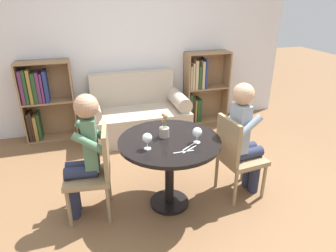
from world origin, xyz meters
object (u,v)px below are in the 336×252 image
bookshelf_left (42,100)px  person_left (83,153)px  chair_right (236,154)px  person_right (245,137)px  wine_glass_right (197,133)px  flower_vase (164,129)px  chair_left (95,169)px  couch (136,115)px  wine_glass_left (147,138)px  bookshelf_right (200,88)px

bookshelf_left → person_left: size_ratio=0.94×
person_left → chair_right: bearing=91.6°
person_right → wine_glass_right: size_ratio=8.22×
bookshelf_left → flower_vase: 2.33m
chair_left → bookshelf_left: bearing=-155.6°
chair_left → person_right: 1.52m
wine_glass_right → flower_vase: bearing=141.0°
couch → person_right: bearing=-65.7°
person_left → wine_glass_left: size_ratio=8.03×
chair_left → wine_glass_left: size_ratio=5.87×
chair_right → wine_glass_left: chair_right is taller
chair_right → person_left: bearing=78.2°
person_left → wine_glass_right: size_ratio=8.14×
bookshelf_left → wine_glass_left: (1.08, -2.12, 0.24)m
chair_left → person_left: 0.20m
person_right → bookshelf_right: bearing=-16.2°
couch → chair_right: size_ratio=1.67×
couch → bookshelf_left: (-1.32, 0.26, 0.30)m
bookshelf_left → chair_right: bookshelf_left is taller
bookshelf_left → wine_glass_left: 2.40m
wine_glass_right → wine_glass_left: bearing=178.8°
bookshelf_left → person_right: bearing=-43.7°
bookshelf_right → chair_left: (-1.85, -1.92, -0.07)m
couch → person_left: (-0.80, -1.64, 0.36)m
wine_glass_right → flower_vase: size_ratio=0.63×
bookshelf_right → wine_glass_left: 2.55m
couch → wine_glass_right: 1.96m
wine_glass_left → bookshelf_right: bearing=57.0°
couch → bookshelf_left: 1.38m
bookshelf_left → chair_left: bookshelf_left is taller
person_left → wine_glass_left: person_left is taller
couch → flower_vase: (-0.03, -1.66, 0.51)m
chair_right → bookshelf_left: bearing=38.2°
wine_glass_left → wine_glass_right: (0.47, -0.01, -0.00)m
bookshelf_right → person_right: (-0.34, -2.03, 0.11)m
bookshelf_right → flower_vase: 2.27m
chair_right → wine_glass_right: 0.60m
chair_left → wine_glass_left: chair_left is taller
chair_right → flower_vase: bearing=74.5°
bookshelf_right → person_right: 2.06m
bookshelf_left → chair_right: (2.03, -2.04, -0.11)m
couch → wine_glass_left: 1.95m
person_left → wine_glass_right: 1.06m
wine_glass_left → flower_vase: (0.21, 0.20, -0.02)m
couch → person_left: bearing=-115.8°
person_left → couch: bearing=160.9°
couch → flower_vase: size_ratio=6.23×
bookshelf_right → chair_left: bearing=-133.8°
bookshelf_right → wine_glass_right: bearing=-113.1°
chair_left → flower_vase: flower_vase is taller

